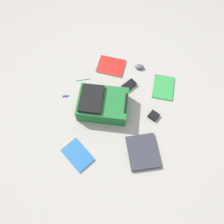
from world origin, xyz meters
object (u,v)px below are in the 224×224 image
object	(u,v)px
book_red	(163,87)
pen_black	(83,80)
power_brick	(129,85)
earbud_pouch	(154,116)
computer_mouse	(140,67)
book_blue	(111,66)
backpack	(102,104)
usb_stick	(66,96)
book_manual	(78,155)
laptop	(143,152)

from	to	relation	value
book_red	pen_black	size ratio (longest dim) A/B	1.99
power_brick	book_red	bearing A→B (deg)	96.83
pen_black	earbud_pouch	bearing A→B (deg)	68.87
pen_black	power_brick	bearing A→B (deg)	90.58
computer_mouse	pen_black	bearing A→B (deg)	-68.54
book_red	book_blue	bearing A→B (deg)	-106.54
backpack	pen_black	xyz separation A→B (m)	(-0.28, -0.26, -0.08)
power_brick	pen_black	bearing A→B (deg)	-89.42
pen_black	usb_stick	bearing A→B (deg)	-30.58
computer_mouse	power_brick	bearing A→B (deg)	-20.31
backpack	pen_black	distance (m)	0.39
book_manual	earbud_pouch	xyz separation A→B (m)	(-0.48, 0.62, 0.01)
book_blue	earbud_pouch	bearing A→B (deg)	44.53
book_red	usb_stick	xyz separation A→B (m)	(0.26, -0.94, -0.00)
book_blue	book_manual	xyz separation A→B (m)	(0.98, -0.13, -0.00)
book_blue	usb_stick	xyz separation A→B (m)	(0.43, -0.38, -0.01)
book_red	earbud_pouch	world-z (taller)	earbud_pouch
backpack	power_brick	bearing A→B (deg)	142.85
book_manual	usb_stick	distance (m)	0.61
backpack	book_manual	size ratio (longest dim) A/B	1.48
book_manual	pen_black	xyz separation A→B (m)	(-0.77, -0.13, -0.00)
book_blue	backpack	bearing A→B (deg)	0.42
book_manual	power_brick	size ratio (longest dim) A/B	2.30
power_brick	usb_stick	xyz separation A→B (m)	(0.22, -0.60, -0.01)
computer_mouse	earbud_pouch	world-z (taller)	computer_mouse
laptop	earbud_pouch	bearing A→B (deg)	170.06
power_brick	book_blue	bearing A→B (deg)	-133.28
pen_black	usb_stick	world-z (taller)	pen_black
book_blue	power_brick	xyz separation A→B (m)	(0.21, 0.22, 0.01)
book_manual	pen_black	distance (m)	0.78
backpack	power_brick	distance (m)	0.37
backpack	book_red	distance (m)	0.65
book_blue	power_brick	size ratio (longest dim) A/B	2.13
earbud_pouch	computer_mouse	bearing A→B (deg)	-159.88
laptop	book_blue	xyz separation A→B (m)	(-0.86, -0.43, -0.01)
backpack	computer_mouse	size ratio (longest dim) A/B	5.04
power_brick	usb_stick	world-z (taller)	power_brick
laptop	power_brick	bearing A→B (deg)	-162.24
backpack	laptop	size ratio (longest dim) A/B	1.25
backpack	power_brick	world-z (taller)	backpack
computer_mouse	earbud_pouch	xyz separation A→B (m)	(0.53, 0.19, -0.01)
computer_mouse	power_brick	size ratio (longest dim) A/B	0.68
book_manual	power_brick	distance (m)	0.85
backpack	power_brick	size ratio (longest dim) A/B	3.40
book_manual	pen_black	world-z (taller)	book_manual
laptop	usb_stick	xyz separation A→B (m)	(-0.43, -0.81, -0.01)
laptop	backpack	bearing A→B (deg)	-130.56
power_brick	usb_stick	size ratio (longest dim) A/B	2.31
book_blue	computer_mouse	world-z (taller)	computer_mouse
power_brick	usb_stick	distance (m)	0.64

